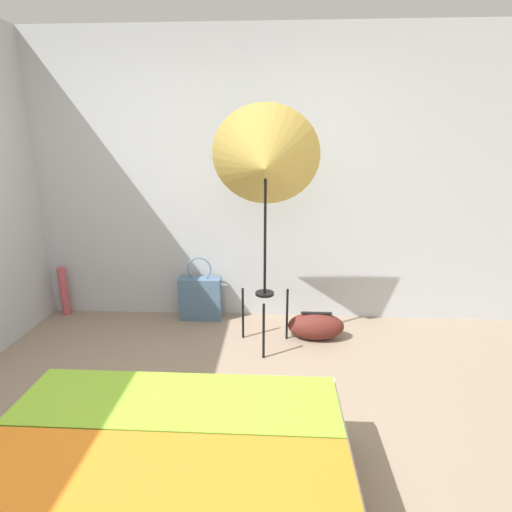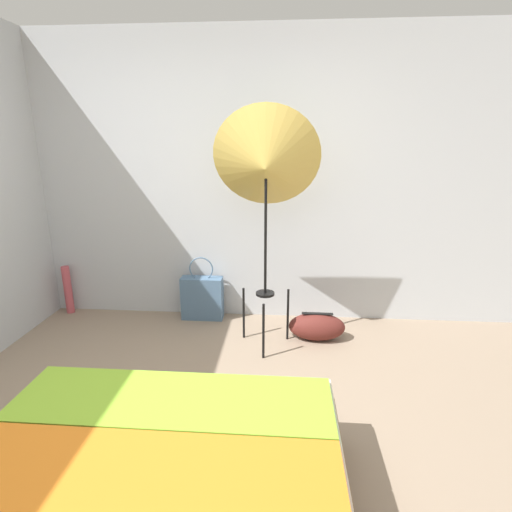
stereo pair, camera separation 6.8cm
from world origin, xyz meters
The scene contains 6 objects.
ground_plane centered at (0.00, 0.00, 0.00)m, with size 14.00×14.00×0.00m, color gray.
wall_back centered at (0.00, 2.10, 1.30)m, with size 8.00×0.05×2.60m.
photo_umbrella centered at (0.43, 1.48, 1.49)m, with size 0.83×0.51×1.92m.
tote_bag centered at (-0.20, 1.96, 0.21)m, with size 0.39×0.14×0.62m.
duffel_bag centered at (0.87, 1.61, 0.12)m, with size 0.48×0.24×0.25m.
paper_roll centered at (-1.56, 1.99, 0.24)m, with size 0.08×0.08×0.48m.
Camera 1 is at (0.52, -1.56, 1.66)m, focal length 28.00 mm.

